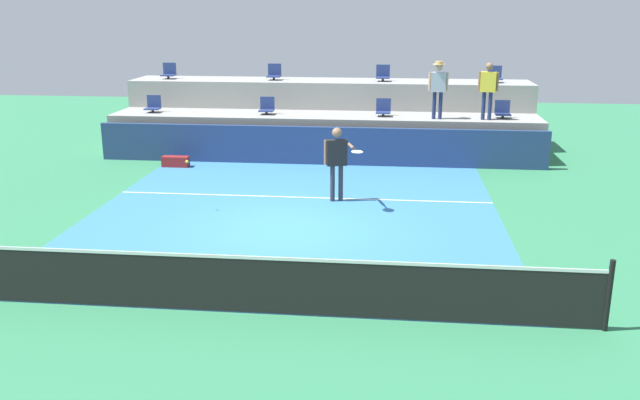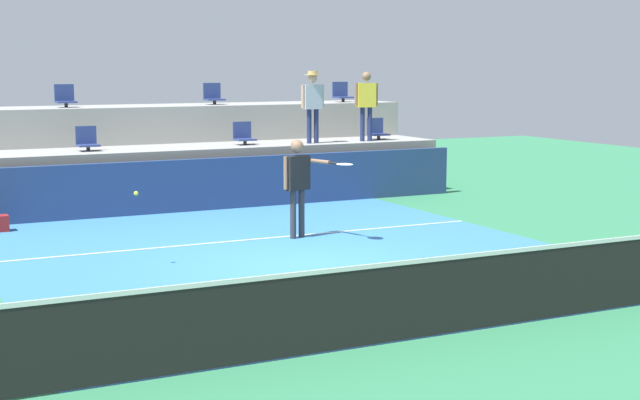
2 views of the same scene
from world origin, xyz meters
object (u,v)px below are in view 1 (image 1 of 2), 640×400
Objects in this scene: stadium_chair_lower_far_left at (153,105)px; stadium_chair_lower_far_right at (503,111)px; stadium_chair_lower_left at (267,107)px; equipment_bag at (176,162)px; spectator_leaning_on_rail at (488,86)px; spectator_with_hat at (438,84)px; stadium_chair_upper_right at (383,74)px; stadium_chair_upper_left at (274,73)px; stadium_chair_upper_far_left at (169,72)px; tennis_player at (337,157)px; tennis_ball at (187,162)px; stadium_chair_upper_far_right at (495,76)px; stadium_chair_lower_right at (383,109)px.

stadium_chair_lower_far_right is (10.65, 0.00, 0.00)m from stadium_chair_lower_far_left.
equipment_bag is (-2.31, -1.99, -1.31)m from stadium_chair_lower_left.
stadium_chair_lower_far_right is 1.00m from spectator_leaning_on_rail.
spectator_with_hat reaches higher than stadium_chair_lower_left.
stadium_chair_lower_far_right is at bearing 11.22° from spectator_with_hat.
equipment_bag is (-5.80, -3.79, -2.16)m from stadium_chair_upper_right.
stadium_chair_upper_right is 0.68× the size of equipment_bag.
stadium_chair_upper_left is 1.00× the size of stadium_chair_upper_right.
stadium_chair_upper_far_left reaches higher than equipment_bag.
equipment_bag is (-7.44, -1.61, -2.11)m from spectator_with_hat.
tennis_player is (6.22, -6.85, -1.24)m from stadium_chair_upper_far_left.
spectator_with_hat is at bearing -53.11° from stadium_chair_upper_right.
spectator_with_hat is 8.28m from tennis_ball.
stadium_chair_upper_left is 4.91m from equipment_bag.
stadium_chair_lower_far_left reaches higher than tennis_ball.
stadium_chair_upper_far_left and stadium_chair_upper_right have the same top height.
stadium_chair_upper_left is 1.00× the size of stadium_chair_upper_far_right.
stadium_chair_lower_left is 5.69m from tennis_player.
stadium_chair_upper_far_right is (-0.04, 1.80, 0.85)m from stadium_chair_lower_far_right.
tennis_ball is at bearing -134.69° from spectator_with_hat.
stadium_chair_upper_far_left is (-0.04, 1.80, 0.85)m from stadium_chair_lower_far_left.
stadium_chair_lower_left is at bearing 40.71° from equipment_bag.
spectator_with_hat reaches higher than stadium_chair_upper_right.
spectator_leaning_on_rail reaches higher than tennis_ball.
stadium_chair_lower_far_left is 1.99m from stadium_chair_upper_far_left.
spectator_leaning_on_rail is at bearing -18.29° from stadium_chair_upper_left.
stadium_chair_lower_right is at bearing 79.21° from tennis_player.
stadium_chair_lower_left is at bearing 0.00° from stadium_chair_lower_far_left.
spectator_with_hat is 24.53× the size of tennis_ball.
stadium_chair_lower_right is 3.50m from stadium_chair_lower_far_right.
stadium_chair_lower_left is at bearing 117.14° from tennis_player.
stadium_chair_lower_right reaches higher than tennis_ball.
tennis_player is 3.44m from tennis_ball.
stadium_chair_lower_far_left is 1.00× the size of stadium_chair_upper_far_right.
stadium_chair_upper_far_right is at bearing 49.03° from spectator_with_hat.
stadium_chair_lower_far_left is at bearing 180.00° from stadium_chair_lower_far_right.
stadium_chair_upper_far_left is at bearing 180.00° from stadium_chair_upper_left.
stadium_chair_lower_far_left is at bearing 180.00° from stadium_chair_lower_right.
stadium_chair_lower_right is (3.55, 0.00, 0.00)m from stadium_chair_lower_left.
stadium_chair_lower_far_right is 1.99m from stadium_chair_upper_far_right.
stadium_chair_lower_right is 7.50m from tennis_ball.
stadium_chair_upper_far_left is 9.34m from tennis_player.
spectator_with_hat is at bearing -4.28° from stadium_chair_lower_left.
equipment_bag is at bearing 111.60° from tennis_ball.
stadium_chair_lower_far_right is at bearing 36.47° from spectator_leaning_on_rail.
tennis_player is 1.07× the size of spectator_leaning_on_rail.
stadium_chair_lower_far_right is at bearing -14.17° from stadium_chair_upper_left.
stadium_chair_upper_left is 0.30× the size of tennis_player.
spectator_with_hat reaches higher than tennis_player.
stadium_chair_lower_left and stadium_chair_lower_right have the same top height.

